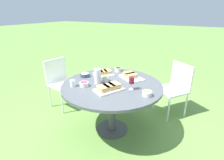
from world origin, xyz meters
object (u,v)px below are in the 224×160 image
Objects in this scene: dining_table at (112,90)px; handbag at (121,89)px; chair_near_left at (175,85)px; wine_glass at (132,81)px; water_pitcher at (98,76)px; chair_near_right at (60,79)px.

handbag is (0.41, -1.12, -0.54)m from dining_table.
wine_glass reaches higher than chair_near_left.
wine_glass reaches higher than handbag.
water_pitcher is 1.23× the size of wine_glass.
wine_glass is (-0.30, 0.03, 0.21)m from dining_table.
wine_glass is (-0.49, -0.04, 0.01)m from water_pitcher.
water_pitcher is at bearing 20.82° from dining_table.
dining_table is at bearing -159.18° from water_pitcher.
chair_near_left is at bearing -111.48° from wine_glass.
water_pitcher reaches higher than handbag.
dining_table is 1.23m from chair_near_right.
chair_near_left is 2.42× the size of handbag.
chair_near_left is 1.00× the size of chair_near_right.
dining_table is 0.37m from wine_glass.
handbag is at bearing -69.70° from dining_table.
chair_near_left is at bearing -125.92° from dining_table.
chair_near_right is at bearing 21.83° from chair_near_left.
chair_near_left is 2.04m from chair_near_right.
handbag is (0.72, -1.15, -0.75)m from wine_glass.
wine_glass reaches higher than dining_table.
wine_glass is 1.55m from handbag.
wine_glass reaches higher than chair_near_right.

